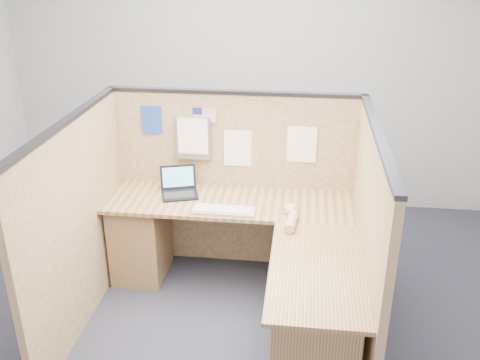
# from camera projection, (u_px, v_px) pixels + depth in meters

# --- Properties ---
(floor) EXTENTS (5.00, 5.00, 0.00)m
(floor) POSITION_uv_depth(u_px,v_px,m) (218.00, 332.00, 3.87)
(floor) COLOR #1E202B
(floor) RESTS_ON ground
(wall_back) EXTENTS (5.00, 0.00, 5.00)m
(wall_back) POSITION_uv_depth(u_px,v_px,m) (251.00, 72.00, 5.35)
(wall_back) COLOR #97989B
(wall_back) RESTS_ON floor
(cubicle_partitions) EXTENTS (2.06, 1.83, 1.53)m
(cubicle_partitions) POSITION_uv_depth(u_px,v_px,m) (225.00, 211.00, 3.95)
(cubicle_partitions) COLOR brown
(cubicle_partitions) RESTS_ON floor
(l_desk) EXTENTS (1.95, 1.75, 0.73)m
(l_desk) POSITION_uv_depth(u_px,v_px,m) (247.00, 266.00, 3.95)
(l_desk) COLOR brown
(l_desk) RESTS_ON floor
(laptop) EXTENTS (0.33, 0.35, 0.21)m
(laptop) POSITION_uv_depth(u_px,v_px,m) (181.00, 187.00, 4.30)
(laptop) COLOR black
(laptop) RESTS_ON l_desk
(keyboard) EXTENTS (0.47, 0.17, 0.03)m
(keyboard) POSITION_uv_depth(u_px,v_px,m) (224.00, 210.00, 4.00)
(keyboard) COLOR gray
(keyboard) RESTS_ON l_desk
(mouse) EXTENTS (0.11, 0.08, 0.04)m
(mouse) POSITION_uv_depth(u_px,v_px,m) (290.00, 210.00, 3.99)
(mouse) COLOR silver
(mouse) RESTS_ON l_desk
(hand_forearm) EXTENTS (0.11, 0.38, 0.08)m
(hand_forearm) POSITION_uv_depth(u_px,v_px,m) (291.00, 217.00, 3.86)
(hand_forearm) COLOR tan
(hand_forearm) RESTS_ON l_desk
(blue_poster) EXTENTS (0.18, 0.02, 0.24)m
(blue_poster) POSITION_uv_depth(u_px,v_px,m) (153.00, 120.00, 4.31)
(blue_poster) COLOR #203A94
(blue_poster) RESTS_ON cubicle_partitions
(american_flag) EXTENTS (0.19, 0.01, 0.33)m
(american_flag) POSITION_uv_depth(u_px,v_px,m) (202.00, 116.00, 4.24)
(american_flag) COLOR olive
(american_flag) RESTS_ON cubicle_partitions
(file_holder) EXTENTS (0.28, 0.05, 0.36)m
(file_holder) POSITION_uv_depth(u_px,v_px,m) (193.00, 138.00, 4.30)
(file_holder) COLOR slate
(file_holder) RESTS_ON cubicle_partitions
(paper_left) EXTENTS (0.24, 0.02, 0.30)m
(paper_left) POSITION_uv_depth(u_px,v_px,m) (239.00, 148.00, 4.32)
(paper_left) COLOR white
(paper_left) RESTS_ON cubicle_partitions
(paper_right) EXTENTS (0.23, 0.02, 0.30)m
(paper_right) POSITION_uv_depth(u_px,v_px,m) (302.00, 145.00, 4.24)
(paper_right) COLOR white
(paper_right) RESTS_ON cubicle_partitions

